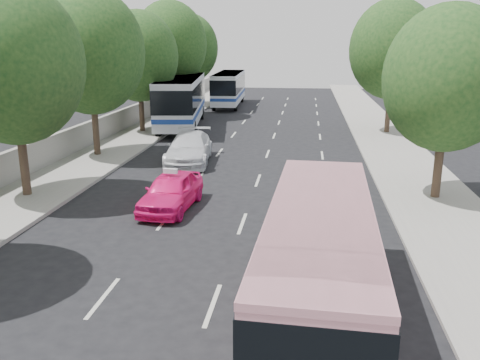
% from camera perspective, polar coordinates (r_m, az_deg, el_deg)
% --- Properties ---
extents(ground, '(120.00, 120.00, 0.00)m').
position_cam_1_polar(ground, '(15.18, -5.47, -9.90)').
color(ground, black).
rests_on(ground, ground).
extents(sidewalk_left, '(4.00, 90.00, 0.15)m').
position_cam_1_polar(sidewalk_left, '(35.92, -11.71, 4.79)').
color(sidewalk_left, '#9E998E').
rests_on(sidewalk_left, ground).
extents(sidewalk_right, '(4.00, 90.00, 0.12)m').
position_cam_1_polar(sidewalk_right, '(34.39, 16.24, 4.01)').
color(sidewalk_right, '#9E998E').
rests_on(sidewalk_right, ground).
extents(low_wall, '(0.30, 90.00, 1.50)m').
position_cam_1_polar(low_wall, '(36.41, -14.47, 6.08)').
color(low_wall, '#9E998E').
rests_on(low_wall, sidewalk_left).
extents(tree_left_b, '(5.70, 5.70, 8.88)m').
position_cam_1_polar(tree_left_b, '(22.54, -24.16, 12.42)').
color(tree_left_b, '#38281E').
rests_on(tree_left_b, ground).
extents(tree_left_c, '(6.00, 6.00, 9.35)m').
position_cam_1_polar(tree_left_c, '(29.75, -16.45, 14.10)').
color(tree_left_c, '#38281E').
rests_on(tree_left_c, ground).
extents(tree_left_d, '(5.52, 5.52, 8.60)m').
position_cam_1_polar(tree_left_d, '(37.21, -11.23, 13.79)').
color(tree_left_d, '#38281E').
rests_on(tree_left_d, ground).
extents(tree_left_e, '(6.30, 6.30, 9.82)m').
position_cam_1_polar(tree_left_e, '(44.83, -7.84, 15.17)').
color(tree_left_e, '#38281E').
rests_on(tree_left_e, ground).
extents(tree_left_f, '(5.88, 5.88, 9.16)m').
position_cam_1_polar(tree_left_f, '(52.65, -5.71, 14.78)').
color(tree_left_f, '#38281E').
rests_on(tree_left_f, ground).
extents(tree_right_near, '(5.10, 5.10, 7.95)m').
position_cam_1_polar(tree_right_near, '(22.06, 22.55, 10.95)').
color(tree_right_near, '#38281E').
rests_on(tree_right_near, ground).
extents(tree_right_far, '(6.00, 6.00, 9.35)m').
position_cam_1_polar(tree_right_far, '(37.77, 16.95, 14.20)').
color(tree_right_far, '#38281E').
rests_on(tree_right_far, ground).
extents(pink_bus, '(2.68, 9.15, 2.89)m').
position_cam_1_polar(pink_bus, '(11.81, 8.89, -8.07)').
color(pink_bus, pink).
rests_on(pink_bus, ground).
extents(pink_taxi, '(2.02, 4.41, 1.47)m').
position_cam_1_polar(pink_taxi, '(20.22, -7.73, -1.24)').
color(pink_taxi, '#FA1579').
rests_on(pink_taxi, ground).
extents(white_pickup, '(2.82, 5.75, 1.61)m').
position_cam_1_polar(white_pickup, '(27.86, -5.73, 3.56)').
color(white_pickup, silver).
rests_on(white_pickup, ground).
extents(tour_coach_front, '(4.43, 12.95, 3.80)m').
position_cam_1_polar(tour_coach_front, '(39.56, -6.56, 9.20)').
color(tour_coach_front, silver).
rests_on(tour_coach_front, ground).
extents(tour_coach_rear, '(2.95, 11.34, 3.36)m').
position_cam_1_polar(tour_coach_rear, '(52.59, -1.24, 10.50)').
color(tour_coach_rear, white).
rests_on(tour_coach_rear, ground).
extents(taxi_roof_sign, '(0.56, 0.22, 0.18)m').
position_cam_1_polar(taxi_roof_sign, '(20.00, -7.81, 1.02)').
color(taxi_roof_sign, silver).
rests_on(taxi_roof_sign, pink_taxi).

